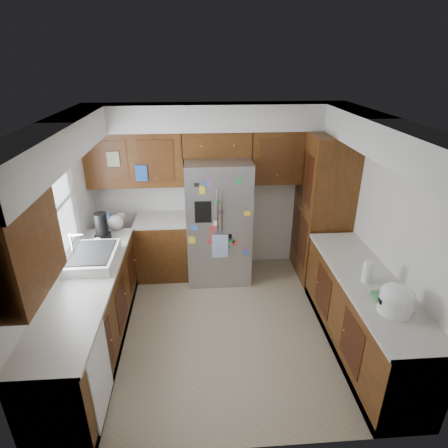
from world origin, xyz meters
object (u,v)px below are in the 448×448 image
at_px(fridge, 218,221).
at_px(rice_cooker, 397,299).
at_px(pantry, 323,208).
at_px(paper_towel, 368,272).

bearing_deg(fridge, rice_cooker, -55.95).
distance_m(pantry, rice_cooker, 2.17).
height_order(pantry, rice_cooker, pantry).
distance_m(fridge, paper_towel, 2.25).
relative_size(fridge, rice_cooker, 5.70).
bearing_deg(rice_cooker, pantry, 89.99).
xyz_separation_m(rice_cooker, paper_towel, (-0.05, 0.50, -0.02)).
relative_size(pantry, fridge, 1.19).
distance_m(pantry, fridge, 1.51).
bearing_deg(rice_cooker, fridge, 124.05).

